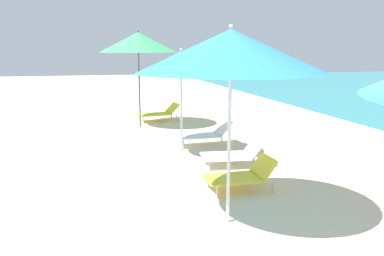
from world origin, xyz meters
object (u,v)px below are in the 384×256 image
object	(u,v)px
lounger_second_shoreside	(242,175)
umbrella_farthest	(138,42)
lounger_third_shoreside	(205,134)
lounger_third_inland	(234,153)
umbrella_third	(181,62)
umbrella_second	(231,51)
lounger_farthest_shoreside	(159,113)

from	to	relation	value
lounger_second_shoreside	umbrella_farthest	world-z (taller)	umbrella_farthest
lounger_third_shoreside	umbrella_farthest	distance (m)	3.94
lounger_third_inland	umbrella_farthest	size ratio (longest dim) A/B	0.44
lounger_third_shoreside	lounger_third_inland	size ratio (longest dim) A/B	1.10
umbrella_third	umbrella_farthest	world-z (taller)	umbrella_farthest
lounger_third_shoreside	umbrella_farthest	xyz separation A→B (m)	(-1.35, 2.87, 2.33)
umbrella_second	umbrella_farthest	size ratio (longest dim) A/B	0.91
lounger_third_shoreside	lounger_farthest_shoreside	bearing A→B (deg)	-85.66
lounger_farthest_shoreside	umbrella_farthest	bearing A→B (deg)	43.74
lounger_third_shoreside	lounger_third_inland	world-z (taller)	lounger_third_shoreside
lounger_third_inland	lounger_third_shoreside	bearing A→B (deg)	-82.36
lounger_second_shoreside	lounger_farthest_shoreside	distance (m)	7.29
umbrella_farthest	lounger_farthest_shoreside	distance (m)	2.69
umbrella_farthest	lounger_third_shoreside	bearing A→B (deg)	-64.86
umbrella_second	lounger_third_inland	distance (m)	3.50
umbrella_second	lounger_third_shoreside	xyz separation A→B (m)	(0.93, 4.58, -2.07)
lounger_third_shoreside	lounger_third_inland	distance (m)	1.97
lounger_second_shoreside	umbrella_farthest	bearing A→B (deg)	-82.09
lounger_second_shoreside	umbrella_third	world-z (taller)	umbrella_third
umbrella_second	lounger_farthest_shoreside	size ratio (longest dim) A/B	1.83
umbrella_second	lounger_second_shoreside	bearing A→B (deg)	61.16
umbrella_second	umbrella_third	bearing A→B (deg)	88.43
lounger_third_inland	umbrella_second	bearing A→B (deg)	73.46
umbrella_third	lounger_farthest_shoreside	bearing A→B (deg)	87.01
umbrella_third	umbrella_second	bearing A→B (deg)	-91.57
umbrella_second	lounger_farthest_shoreside	world-z (taller)	umbrella_second
lounger_third_shoreside	lounger_farthest_shoreside	size ratio (longest dim) A/B	0.97
umbrella_third	lounger_third_shoreside	size ratio (longest dim) A/B	1.69
lounger_farthest_shoreside	lounger_third_inland	bearing A→B (deg)	87.10
umbrella_farthest	lounger_second_shoreside	bearing A→B (deg)	-80.26
umbrella_second	lounger_third_inland	xyz separation A→B (m)	(1.02, 2.61, -2.10)
umbrella_second	umbrella_farthest	distance (m)	7.46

